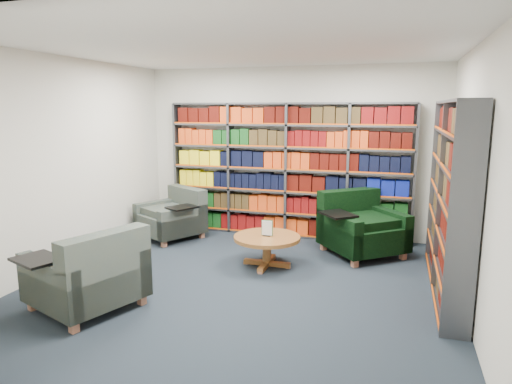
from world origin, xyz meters
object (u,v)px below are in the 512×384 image
(chair_teal_left, at_px, (175,218))
(chair_teal_front, at_px, (91,277))
(chair_green_right, at_px, (359,229))
(coffee_table, at_px, (267,242))

(chair_teal_left, distance_m, chair_teal_front, 2.84)
(chair_green_right, relative_size, chair_teal_front, 1.07)
(chair_green_right, xyz_separation_m, chair_teal_front, (-2.54, -2.84, -0.00))
(chair_green_right, bearing_deg, chair_teal_front, -131.81)
(chair_teal_left, height_order, chair_green_right, chair_green_right)
(chair_green_right, xyz_separation_m, coffee_table, (-1.14, -0.98, -0.03))
(chair_teal_left, height_order, chair_teal_front, chair_teal_front)
(chair_green_right, relative_size, coffee_table, 1.56)
(chair_teal_left, relative_size, chair_green_right, 0.86)
(chair_teal_front, relative_size, coffee_table, 1.46)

